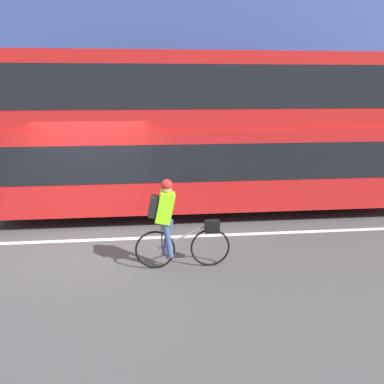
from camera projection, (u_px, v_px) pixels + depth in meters
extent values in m
plane|color=#424244|center=(90.00, 246.00, 7.86)|extent=(80.00, 80.00, 0.00)
cube|color=silver|center=(92.00, 240.00, 8.14)|extent=(50.00, 0.14, 0.01)
cube|color=#A8A399|center=(114.00, 183.00, 12.77)|extent=(60.00, 2.37, 0.11)
cube|color=#33478C|center=(111.00, 58.00, 12.93)|extent=(60.00, 0.30, 8.39)
cylinder|color=black|center=(323.00, 188.00, 10.37)|extent=(1.04, 0.30, 1.04)
cylinder|color=black|center=(84.00, 194.00, 9.74)|extent=(1.04, 0.30, 1.04)
cube|color=#B21919|center=(207.00, 162.00, 9.85)|extent=(10.45, 2.53, 1.98)
cube|color=black|center=(207.00, 154.00, 9.78)|extent=(10.04, 2.55, 0.87)
cube|color=#B21919|center=(208.00, 90.00, 9.35)|extent=(10.45, 2.43, 1.69)
cube|color=black|center=(208.00, 87.00, 9.33)|extent=(10.04, 2.45, 0.95)
torus|color=black|center=(210.00, 247.00, 6.89)|extent=(0.73, 0.04, 0.73)
torus|color=black|center=(155.00, 250.00, 6.79)|extent=(0.73, 0.04, 0.73)
cylinder|color=slate|center=(183.00, 237.00, 6.77)|extent=(1.02, 0.03, 0.50)
cylinder|color=slate|center=(162.00, 236.00, 6.73)|extent=(0.03, 0.03, 0.54)
cube|color=black|center=(212.00, 226.00, 6.78)|extent=(0.26, 0.16, 0.22)
cube|color=#8CE019|center=(165.00, 207.00, 6.59)|extent=(0.37, 0.32, 0.58)
cube|color=black|center=(154.00, 206.00, 6.56)|extent=(0.21, 0.26, 0.38)
cylinder|color=#384C7A|center=(168.00, 236.00, 6.84)|extent=(0.22, 0.11, 0.66)
cylinder|color=#384C7A|center=(168.00, 240.00, 6.67)|extent=(0.20, 0.11, 0.66)
sphere|color=tan|center=(167.00, 188.00, 6.50)|extent=(0.19, 0.19, 0.19)
sphere|color=red|center=(167.00, 185.00, 6.49)|extent=(0.21, 0.21, 0.21)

